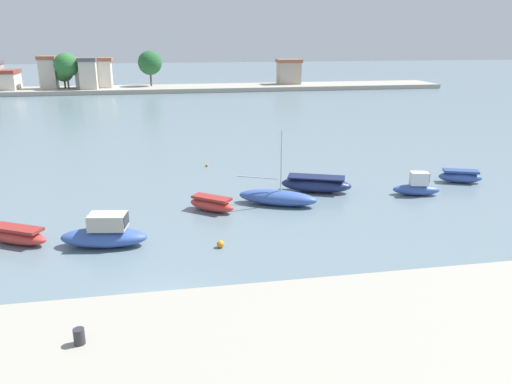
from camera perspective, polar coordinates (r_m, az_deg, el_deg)
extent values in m
plane|color=slate|center=(21.75, -11.14, -13.61)|extent=(400.00, 400.00, 0.00)
cylinder|color=#2D2D33|center=(15.42, -19.58, -15.31)|extent=(0.32, 0.32, 0.47)
ellipsoid|color=#C63833|center=(30.84, -25.60, -4.63)|extent=(3.84, 2.80, 0.81)
cube|color=maroon|center=(30.67, -25.72, -3.79)|extent=(3.10, 2.28, 0.17)
ellipsoid|color=#3856A8|center=(28.72, -16.99, -4.99)|extent=(4.97, 2.49, 1.01)
cube|color=#BCB2A3|center=(28.31, -16.61, -3.25)|extent=(2.16, 1.54, 0.86)
cube|color=black|center=(28.03, -14.66, -3.10)|extent=(0.26, 1.11, 0.60)
ellipsoid|color=#C63833|center=(33.02, -5.08, -1.49)|extent=(3.29, 2.92, 0.81)
cube|color=maroon|center=(32.87, -5.10, -0.69)|extent=(2.66, 2.37, 0.17)
ellipsoid|color=#3856A8|center=(34.06, 2.49, -0.65)|extent=(5.60, 3.77, 1.03)
cylinder|color=silver|center=(33.29, 2.92, 3.58)|extent=(0.10, 0.10, 4.17)
cylinder|color=#B7B7BC|center=(34.00, 0.15, 1.67)|extent=(2.63, 1.31, 0.08)
ellipsoid|color=navy|center=(37.13, 6.89, 0.83)|extent=(5.43, 3.44, 1.08)
cube|color=#161E41|center=(36.97, 6.92, 1.71)|extent=(4.37, 2.82, 0.10)
ellipsoid|color=#3856A8|center=(37.98, 17.85, 0.24)|extent=(3.50, 1.87, 0.78)
cube|color=silver|center=(37.78, 18.17, 1.48)|extent=(1.40, 1.07, 0.94)
cube|color=black|center=(37.92, 19.09, 1.59)|extent=(0.25, 0.71, 0.66)
ellipsoid|color=#3856A8|center=(42.42, 22.33, 1.57)|extent=(3.48, 2.27, 0.84)
cube|color=navy|center=(42.30, 22.41, 2.23)|extent=(2.80, 1.86, 0.17)
sphere|color=orange|center=(44.34, -5.65, 3.08)|extent=(0.26, 0.26, 0.26)
sphere|color=orange|center=(27.45, -4.09, -5.96)|extent=(0.41, 0.41, 0.41)
cube|color=#9E998C|center=(107.54, -10.89, 11.51)|extent=(120.40, 10.89, 0.87)
cube|color=beige|center=(111.42, -26.35, 11.28)|extent=(3.11, 5.74, 3.11)
cube|color=brown|center=(111.29, -26.48, 12.25)|extent=(3.42, 6.31, 0.70)
cube|color=beige|center=(110.30, -22.65, 12.35)|extent=(3.13, 3.28, 5.61)
cube|color=#995B42|center=(110.13, -22.85, 13.97)|extent=(3.44, 3.61, 0.70)
cube|color=beige|center=(107.39, -18.52, 12.60)|extent=(3.20, 5.60, 5.33)
cube|color=#565156|center=(107.22, -18.68, 14.20)|extent=(3.52, 6.16, 0.70)
cube|color=beige|center=(109.06, -18.04, 12.67)|extent=(6.94, 3.69, 5.22)
cube|color=#995B42|center=(108.90, -18.19, 14.22)|extent=(7.63, 4.05, 0.70)
cube|color=#B2A38E|center=(112.12, 3.77, 13.41)|extent=(4.72, 3.83, 4.55)
cube|color=#995B42|center=(111.97, 3.80, 14.75)|extent=(5.19, 4.22, 0.70)
cylinder|color=brown|center=(109.96, -21.02, 11.47)|extent=(0.36, 0.36, 1.64)
sphere|color=#387A3D|center=(109.78, -21.16, 12.66)|extent=(3.69, 3.69, 3.69)
cylinder|color=brown|center=(107.68, -20.71, 11.70)|extent=(0.36, 0.36, 2.75)
sphere|color=#2D6B33|center=(107.46, -20.90, 13.43)|extent=(4.73, 4.73, 4.73)
cylinder|color=brown|center=(109.46, -11.94, 12.51)|extent=(0.36, 0.36, 2.76)
sphere|color=#235B2D|center=(109.24, -12.05, 14.26)|extent=(4.93, 4.93, 4.93)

